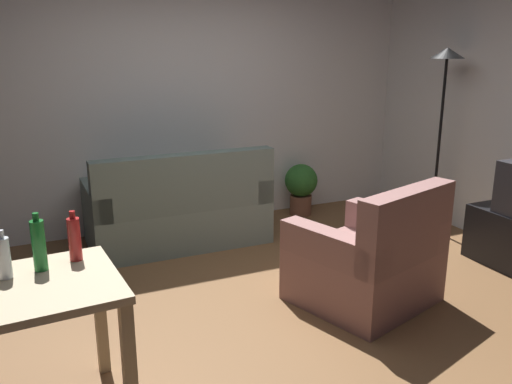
{
  "coord_description": "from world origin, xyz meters",
  "views": [
    {
      "loc": [
        -1.53,
        -3.11,
        1.86
      ],
      "look_at": [
        0.1,
        0.5,
        0.75
      ],
      "focal_mm": 37.68,
      "sensor_mm": 36.0,
      "label": 1
    }
  ],
  "objects": [
    {
      "name": "bottle_green",
      "position": [
        -1.49,
        -0.41,
        0.89
      ],
      "size": [
        0.07,
        0.07,
        0.3
      ],
      "color": "#1E722D",
      "rests_on": "desk"
    },
    {
      "name": "bottle_red",
      "position": [
        -1.31,
        -0.35,
        0.88
      ],
      "size": [
        0.07,
        0.07,
        0.27
      ],
      "color": "#AD2323",
      "rests_on": "desk"
    },
    {
      "name": "potted_plant",
      "position": [
        1.28,
        1.9,
        0.33
      ],
      "size": [
        0.36,
        0.36,
        0.57
      ],
      "color": "brown",
      "rests_on": "ground_plane"
    },
    {
      "name": "torchiere_lamp",
      "position": [
        2.25,
        0.89,
        1.41
      ],
      "size": [
        0.32,
        0.32,
        1.81
      ],
      "color": "black",
      "rests_on": "ground_plane"
    },
    {
      "name": "wall_rear",
      "position": [
        0.0,
        2.2,
        1.35
      ],
      "size": [
        5.2,
        0.1,
        2.7
      ],
      "primitive_type": "cube",
      "color": "white",
      "rests_on": "ground_plane"
    },
    {
      "name": "couch",
      "position": [
        -0.21,
        1.59,
        0.31
      ],
      "size": [
        1.64,
        0.84,
        0.92
      ],
      "rotation": [
        0.0,
        0.0,
        3.14
      ],
      "color": "slate",
      "rests_on": "ground_plane"
    },
    {
      "name": "ground_plane",
      "position": [
        0.0,
        0.0,
        -0.01
      ],
      "size": [
        5.2,
        4.4,
        0.02
      ],
      "primitive_type": "cube",
      "color": "brown"
    },
    {
      "name": "armchair",
      "position": [
        0.71,
        -0.15,
        0.32
      ],
      "size": [
        1.11,
        1.07,
        0.92
      ],
      "rotation": [
        0.0,
        0.0,
        3.44
      ],
      "color": "#996B66",
      "rests_on": "ground_plane"
    },
    {
      "name": "bottle_clear",
      "position": [
        -1.65,
        -0.44,
        0.87
      ],
      "size": [
        0.06,
        0.06,
        0.24
      ],
      "color": "silver",
      "rests_on": "desk"
    }
  ]
}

